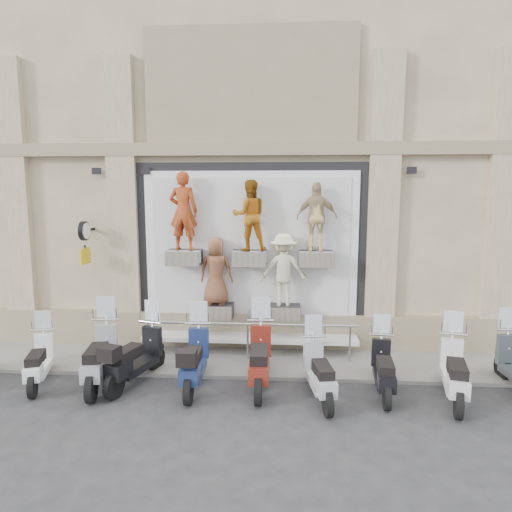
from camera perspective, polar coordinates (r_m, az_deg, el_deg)
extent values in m
plane|color=#2B2B2D|center=(8.91, -2.22, -17.82)|extent=(90.00, 90.00, 0.00)
cube|color=gray|center=(10.81, -1.00, -12.71)|extent=(16.00, 2.20, 0.08)
cube|color=black|center=(11.04, -0.65, 0.43)|extent=(5.60, 0.10, 4.30)
cube|color=white|center=(10.98, -0.67, 0.39)|extent=(5.10, 0.06, 3.90)
cube|color=white|center=(10.94, -0.69, 0.36)|extent=(4.70, 0.04, 3.60)
cube|color=white|center=(11.10, -0.80, -10.04)|extent=(5.10, 0.75, 0.10)
cube|color=#28282B|center=(10.92, -8.93, -0.16)|extent=(0.80, 0.50, 0.35)
imported|color=#B6431C|center=(10.82, -9.07, 5.57)|extent=(0.70, 0.49, 1.83)
cube|color=#28282B|center=(10.69, -0.81, -0.24)|extent=(0.80, 0.50, 0.35)
imported|color=#905312|center=(10.58, -0.82, 5.08)|extent=(0.92, 0.78, 1.64)
cube|color=#28282B|center=(10.67, 7.52, -0.33)|extent=(0.80, 0.50, 0.35)
imported|color=tan|center=(10.57, 7.62, 4.86)|extent=(0.94, 0.43, 1.58)
cube|color=#28282B|center=(11.05, -4.96, -6.88)|extent=(0.80, 0.50, 0.35)
imported|color=brown|center=(10.84, -5.02, -1.88)|extent=(0.81, 0.55, 1.61)
cube|color=#28282B|center=(10.93, 3.43, -7.04)|extent=(0.80, 0.50, 0.35)
imported|color=beige|center=(10.70, 3.47, -1.70)|extent=(1.13, 0.67, 1.72)
cube|color=black|center=(11.72, -20.15, 3.09)|extent=(0.06, 0.56, 0.06)
cylinder|color=black|center=(11.48, -20.70, 2.95)|extent=(0.10, 0.46, 0.46)
cube|color=gold|center=(11.54, -20.54, -0.01)|extent=(0.04, 0.50, 0.38)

